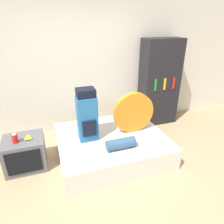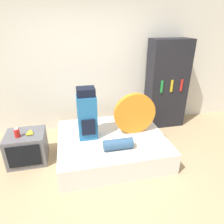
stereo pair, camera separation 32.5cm
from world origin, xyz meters
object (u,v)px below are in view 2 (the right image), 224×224
backpack (87,114)px  canister (17,133)px  bookshelf (167,85)px  sleeping_roll (118,144)px  television (27,147)px  tent_bag (135,114)px

backpack → canister: backpack is taller
canister → bookshelf: (2.89, 0.82, 0.34)m
backpack → sleeping_roll: 0.70m
backpack → television: size_ratio=1.42×
tent_bag → bookshelf: (0.98, 0.83, 0.20)m
backpack → canister: size_ratio=5.79×
television → canister: bearing=-140.9°
television → canister: 0.35m
backpack → bookshelf: 1.97m
television → bookshelf: (2.80, 0.76, 0.67)m
canister → tent_bag: bearing=-0.1°
backpack → canister: bearing=-179.4°
bookshelf → backpack: bearing=-155.6°
tent_bag → sleeping_roll: tent_bag is taller
sleeping_roll → bookshelf: 1.93m
sleeping_roll → television: 1.53m
tent_bag → television: 1.89m
backpack → sleeping_roll: bearing=-47.5°
sleeping_roll → television: sleeping_roll is taller
backpack → television: bearing=177.0°
sleeping_roll → bookshelf: (1.37, 1.26, 0.48)m
canister → bookshelf: size_ratio=0.08×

